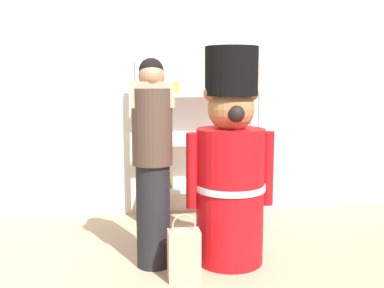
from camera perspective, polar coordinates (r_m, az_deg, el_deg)
back_wall at (r=5.03m, az=-5.23°, el=5.79°), size 6.40×0.12×2.60m
merchandise_shelf at (r=4.91m, az=0.97°, el=0.79°), size 1.35×0.35×1.73m
teddy_bear_guard at (r=3.68m, az=4.90°, el=-3.05°), size 0.73×0.58×1.77m
person_shopper at (r=3.57m, az=-5.03°, el=-2.06°), size 0.34×0.32×1.68m
shopping_bag at (r=3.49m, az=-1.02°, el=-13.86°), size 0.24×0.15×0.52m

